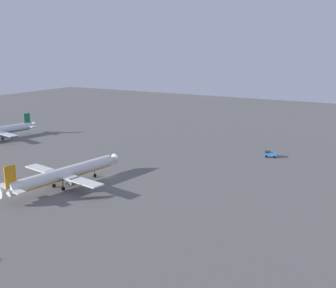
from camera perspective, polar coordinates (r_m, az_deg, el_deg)
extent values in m
plane|color=#605E5B|center=(125.67, -8.36, -4.54)|extent=(416.00, 416.00, 0.00)
cylinder|color=silver|center=(117.99, -14.29, -4.04)|extent=(8.86, 34.37, 3.61)
cone|color=silver|center=(129.25, -7.87, -2.20)|extent=(3.74, 2.78, 3.43)
cone|color=silver|center=(108.55, -22.06, -6.18)|extent=(3.62, 3.13, 3.25)
cube|color=silver|center=(117.50, -14.65, -4.23)|extent=(30.64, 8.46, 0.33)
cube|color=silver|center=(109.31, -21.25, -5.87)|extent=(10.68, 3.87, 0.33)
cube|color=orange|center=(108.56, -21.25, -4.38)|extent=(0.75, 3.05, 6.18)
cylinder|color=slate|center=(121.77, -16.12, -4.03)|extent=(2.60, 3.70, 2.09)
cylinder|color=slate|center=(113.73, -13.04, -5.08)|extent=(2.60, 3.70, 2.09)
cube|color=orange|center=(118.28, -14.26, -4.50)|extent=(8.08, 31.61, 0.34)
cylinder|color=#333338|center=(125.03, -10.27, -3.64)|extent=(0.27, 0.27, 3.37)
cylinder|color=black|center=(125.53, -10.23, -4.38)|extent=(0.54, 1.09, 1.05)
cylinder|color=#333338|center=(118.79, -15.77, -4.87)|extent=(0.27, 0.27, 3.37)
cylinder|color=black|center=(119.31, -15.72, -5.64)|extent=(0.54, 1.09, 1.05)
cylinder|color=#333338|center=(115.55, -14.54, -5.31)|extent=(0.27, 0.27, 3.37)
cylinder|color=black|center=(116.10, -14.50, -6.10)|extent=(0.54, 1.09, 1.05)
cone|color=silver|center=(194.78, -18.60, 2.47)|extent=(3.49, 3.05, 3.07)
cube|color=silver|center=(193.90, -19.03, 2.44)|extent=(10.11, 4.00, 0.31)
cube|color=#146B4C|center=(193.29, -19.16, 3.23)|extent=(0.81, 2.87, 5.84)
cylinder|color=slate|center=(182.88, -22.19, 1.23)|extent=(2.56, 3.55, 1.98)
cylinder|color=#333338|center=(186.23, -22.23, 1.18)|extent=(0.25, 0.25, 3.19)
cylinder|color=black|center=(186.55, -22.19, 0.71)|extent=(0.54, 1.04, 0.99)
cube|color=#3372BF|center=(150.07, 13.80, -1.41)|extent=(2.47, 2.40, 1.10)
cube|color=#1E232D|center=(149.84, 13.82, -1.07)|extent=(2.19, 2.19, 0.70)
cube|color=#3372BF|center=(149.94, 14.53, -1.40)|extent=(2.75, 2.38, 1.40)
cylinder|color=black|center=(149.40, 13.66, -1.68)|extent=(0.94, 0.48, 0.90)
cylinder|color=black|center=(151.04, 13.70, -1.52)|extent=(0.94, 0.48, 0.90)
cylinder|color=black|center=(149.27, 14.69, -1.76)|extent=(0.94, 0.48, 0.90)
cylinder|color=black|center=(150.92, 14.72, -1.59)|extent=(0.94, 0.48, 0.90)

